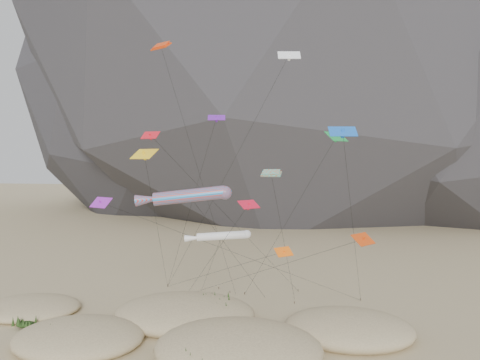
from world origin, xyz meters
name	(u,v)px	position (x,y,z in m)	size (l,w,h in m)	color
dunes	(175,353)	(-1.84, 4.22, 0.68)	(48.80, 33.81, 3.59)	#CCB789
dune_grass	(182,354)	(-1.12, 3.75, 0.84)	(44.17, 27.99, 1.41)	black
kite_stakes	(248,293)	(1.45, 24.33, 0.15)	(24.69, 5.21, 0.30)	#3F2D1E
rainbow_tube_kite	(186,196)	(-2.09, 8.63, 13.50)	(10.48, 15.92, 14.49)	red
white_tube_kite	(219,236)	(0.49, 11.05, 9.47)	(8.30, 14.50, 10.11)	silver
orange_parafoil	(162,50)	(-7.14, 17.19, 28.87)	(8.44, 8.08, 29.75)	red
multi_parafoil	(272,176)	(5.53, 11.34, 15.33)	(2.73, 12.64, 15.94)	#DF4317
delta_kites	(240,168)	(2.60, 10.67, 16.06)	(28.32, 22.67, 27.12)	red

